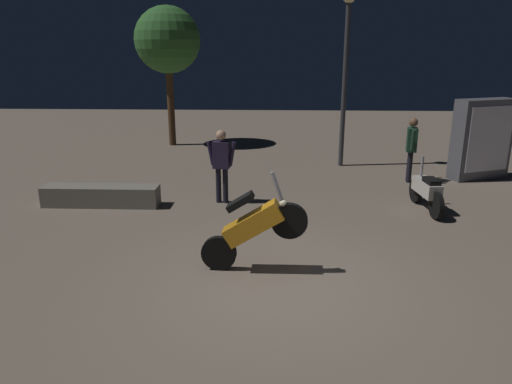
{
  "coord_description": "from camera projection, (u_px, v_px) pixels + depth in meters",
  "views": [
    {
      "loc": [
        -0.12,
        -6.5,
        3.42
      ],
      "look_at": [
        -0.43,
        1.4,
        1.0
      ],
      "focal_mm": 33.7,
      "sensor_mm": 36.0,
      "label": 1
    }
  ],
  "objects": [
    {
      "name": "streetlamp_near",
      "position": [
        346.0,
        57.0,
        13.35
      ],
      "size": [
        0.36,
        0.36,
        4.86
      ],
      "color": "#38383D",
      "rests_on": "ground_plane"
    },
    {
      "name": "tree_left_bg",
      "position": [
        168.0,
        41.0,
        16.15
      ],
      "size": [
        2.22,
        2.22,
        4.7
      ],
      "color": "#4C331E",
      "rests_on": "ground_plane"
    },
    {
      "name": "person_rider_beside",
      "position": [
        411.0,
        144.0,
        12.28
      ],
      "size": [
        0.3,
        0.67,
        1.67
      ],
      "rotation": [
        0.0,
        0.0,
        6.11
      ],
      "color": "black",
      "rests_on": "ground_plane"
    },
    {
      "name": "motorcycle_orange_foreground",
      "position": [
        253.0,
        227.0,
        7.38
      ],
      "size": [
        1.66,
        0.35,
        1.63
      ],
      "rotation": [
        0.0,
        0.0,
        -0.06
      ],
      "color": "black",
      "rests_on": "ground_plane"
    },
    {
      "name": "person_bystander_far",
      "position": [
        221.0,
        160.0,
        10.62
      ],
      "size": [
        0.67,
        0.28,
        1.65
      ],
      "rotation": [
        0.0,
        0.0,
        1.44
      ],
      "color": "black",
      "rests_on": "ground_plane"
    },
    {
      "name": "motorcycle_white_parked_left",
      "position": [
        426.0,
        191.0,
        10.27
      ],
      "size": [
        0.39,
        1.66,
        1.11
      ],
      "rotation": [
        0.0,
        0.0,
        1.67
      ],
      "color": "black",
      "rests_on": "ground_plane"
    },
    {
      "name": "ground_plane",
      "position": [
        281.0,
        283.0,
        7.2
      ],
      "size": [
        40.0,
        40.0,
        0.0
      ],
      "primitive_type": "plane",
      "color": "#756656"
    },
    {
      "name": "kiosk_billboard",
      "position": [
        482.0,
        139.0,
        12.6
      ],
      "size": [
        1.67,
        1.04,
        2.1
      ],
      "rotation": [
        0.0,
        0.0,
        3.51
      ],
      "color": "#595960",
      "rests_on": "ground_plane"
    },
    {
      "name": "planter_wall_low",
      "position": [
        101.0,
        196.0,
        10.63
      ],
      "size": [
        2.56,
        0.5,
        0.45
      ],
      "color": "gray",
      "rests_on": "ground_plane"
    }
  ]
}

